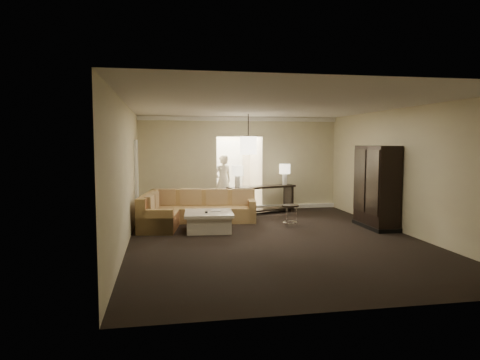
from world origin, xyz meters
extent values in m
plane|color=black|center=(0.00, 0.00, 0.00)|extent=(8.00, 8.00, 0.00)
cube|color=beige|center=(0.00, 4.00, 1.40)|extent=(6.00, 0.04, 2.80)
cube|color=beige|center=(0.00, -4.00, 1.40)|extent=(6.00, 0.04, 2.80)
cube|color=beige|center=(-3.00, 0.00, 1.40)|extent=(0.04, 8.00, 2.80)
cube|color=beige|center=(3.00, 0.00, 1.40)|extent=(0.04, 8.00, 2.80)
cube|color=silver|center=(0.00, 0.00, 2.80)|extent=(6.00, 8.00, 0.02)
cube|color=white|center=(0.00, 3.95, 2.73)|extent=(6.00, 0.10, 0.12)
cube|color=white|center=(0.00, 3.95, 0.06)|extent=(6.00, 0.10, 0.12)
cube|color=white|center=(-2.97, 2.80, 1.05)|extent=(0.05, 0.90, 2.10)
cube|color=beige|center=(0.00, 5.00, 0.00)|extent=(1.40, 2.00, 0.01)
cube|color=beige|center=(-0.70, 5.00, 1.40)|extent=(0.04, 2.00, 2.80)
cube|color=beige|center=(0.70, 5.00, 1.40)|extent=(0.04, 2.00, 2.80)
cube|color=beige|center=(0.00, 6.00, 1.40)|extent=(1.40, 0.04, 2.80)
cube|color=white|center=(0.00, 5.97, 1.05)|extent=(0.90, 0.05, 2.10)
cube|color=brown|center=(-1.30, 2.20, 0.19)|extent=(2.82, 1.22, 0.38)
cube|color=brown|center=(-2.40, 1.31, 0.19)|extent=(1.00, 1.38, 0.38)
cube|color=brown|center=(-1.25, 2.50, 0.59)|extent=(2.72, 0.63, 0.42)
cube|color=brown|center=(-2.63, 1.81, 0.59)|extent=(0.55, 2.19, 0.42)
cube|color=brown|center=(-0.04, 2.01, 0.28)|extent=(0.30, 0.83, 0.56)
cube|color=brown|center=(-2.48, 0.77, 0.28)|extent=(0.83, 0.30, 0.56)
cube|color=#A08355|center=(-2.25, 2.60, 0.61)|extent=(0.58, 0.23, 0.42)
cube|color=#A08355|center=(-1.58, 2.50, 0.61)|extent=(0.58, 0.23, 0.42)
cube|color=#A08355|center=(-0.90, 2.40, 0.61)|extent=(0.58, 0.23, 0.42)
cube|color=#A08355|center=(-0.23, 2.29, 0.61)|extent=(0.58, 0.23, 0.42)
cube|color=#A08355|center=(-2.51, 1.88, 0.61)|extent=(0.23, 0.56, 0.42)
cube|color=#A08355|center=(-2.60, 1.25, 0.61)|extent=(0.23, 0.56, 0.42)
cube|color=silver|center=(-1.27, 1.00, 0.19)|extent=(1.06, 1.06, 0.37)
cube|color=silver|center=(-1.27, 1.00, 0.40)|extent=(1.17, 1.17, 0.07)
cube|color=black|center=(-1.33, 0.95, 0.45)|extent=(0.07, 0.18, 0.02)
cube|color=beige|center=(-1.09, 1.15, 0.44)|extent=(0.27, 0.35, 0.01)
cube|color=black|center=(0.48, 3.14, 0.76)|extent=(2.09, 1.10, 0.06)
cube|color=black|center=(-0.40, 2.84, 0.37)|extent=(0.20, 0.42, 0.75)
cube|color=black|center=(1.37, 3.44, 0.37)|extent=(0.20, 0.42, 0.75)
cube|color=black|center=(0.48, 3.14, 0.11)|extent=(1.99, 1.02, 0.04)
cube|color=black|center=(2.70, 0.65, 0.98)|extent=(0.54, 1.30, 1.95)
cube|color=black|center=(2.42, 0.33, 1.12)|extent=(0.03, 0.58, 1.49)
cube|color=black|center=(2.42, 0.98, 1.12)|extent=(0.03, 0.58, 1.49)
cube|color=black|center=(2.70, 0.65, 0.05)|extent=(0.58, 1.36, 0.09)
cylinder|color=black|center=(0.74, 1.20, 0.50)|extent=(0.42, 0.42, 0.04)
torus|color=silver|center=(0.74, 1.20, 0.09)|extent=(0.34, 0.34, 0.02)
cylinder|color=silver|center=(0.90, 1.17, 0.25)|extent=(0.02, 0.02, 0.49)
cylinder|color=silver|center=(0.69, 1.35, 0.25)|extent=(0.02, 0.02, 0.49)
cylinder|color=silver|center=(0.63, 1.08, 0.25)|extent=(0.02, 0.02, 0.49)
cylinder|color=white|center=(-0.27, 2.89, 0.96)|extent=(0.15, 0.15, 0.33)
cylinder|color=#FFECBF|center=(-0.27, 2.89, 1.26)|extent=(0.32, 0.32, 0.28)
cylinder|color=white|center=(1.24, 3.39, 0.96)|extent=(0.15, 0.15, 0.33)
cylinder|color=#FFECBF|center=(1.24, 3.39, 1.26)|extent=(0.32, 0.32, 0.28)
cylinder|color=black|center=(0.00, 2.70, 2.50)|extent=(0.02, 0.02, 0.60)
cube|color=#F6E4C0|center=(0.00, 2.70, 1.95)|extent=(0.38, 0.38, 0.48)
imported|color=beige|center=(-0.45, 4.47, 0.91)|extent=(0.78, 0.65, 1.83)
camera|label=1|loc=(-2.30, -8.69, 2.03)|focal=32.00mm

